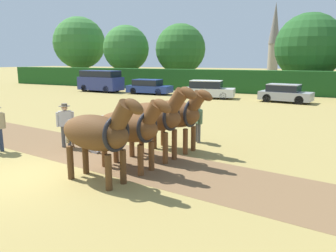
{
  "coord_description": "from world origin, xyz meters",
  "views": [
    {
      "loc": [
        7.62,
        -6.33,
        3.34
      ],
      "look_at": [
        2.78,
        3.52,
        1.1
      ],
      "focal_mm": 35.0,
      "sensor_mm": 36.0,
      "label": 1
    }
  ],
  "objects_px": {
    "tree_left": "(126,49)",
    "church_spire": "(274,38)",
    "parked_car_left": "(149,87)",
    "parked_van": "(101,81)",
    "farmer_beside_team": "(198,120)",
    "farmer_at_plow": "(65,122)",
    "draft_horse_trail_right": "(176,114)",
    "draft_horse_trail_left": "(155,117)",
    "parked_car_center": "(285,94)",
    "tree_center_left": "(180,49)",
    "parked_car_center_left": "(208,90)",
    "tree_far_left": "(79,43)",
    "tree_center": "(309,47)",
    "draft_horse_lead_right": "(130,127)",
    "plow": "(87,143)",
    "draft_horse_lead_left": "(98,133)"
  },
  "relations": [
    {
      "from": "farmer_at_plow",
      "to": "farmer_beside_team",
      "type": "bearing_deg",
      "value": 76.9
    },
    {
      "from": "tree_left",
      "to": "church_spire",
      "type": "bearing_deg",
      "value": 64.31
    },
    {
      "from": "draft_horse_lead_left",
      "to": "draft_horse_trail_left",
      "type": "bearing_deg",
      "value": 89.89
    },
    {
      "from": "church_spire",
      "to": "farmer_beside_team",
      "type": "height_order",
      "value": "church_spire"
    },
    {
      "from": "tree_far_left",
      "to": "draft_horse_trail_right",
      "type": "xyz_separation_m",
      "value": [
        28.68,
        -28.03,
        -4.32
      ]
    },
    {
      "from": "tree_left",
      "to": "parked_car_center",
      "type": "xyz_separation_m",
      "value": [
        21.67,
        -10.42,
        -4.05
      ]
    },
    {
      "from": "draft_horse_lead_left",
      "to": "parked_car_center_left",
      "type": "distance_m",
      "value": 20.8
    },
    {
      "from": "church_spire",
      "to": "plow",
      "type": "distance_m",
      "value": 58.86
    },
    {
      "from": "parked_car_center",
      "to": "parked_car_left",
      "type": "bearing_deg",
      "value": -175.05
    },
    {
      "from": "tree_left",
      "to": "tree_center_left",
      "type": "bearing_deg",
      "value": 8.16
    },
    {
      "from": "farmer_at_plow",
      "to": "parked_car_center_left",
      "type": "height_order",
      "value": "farmer_at_plow"
    },
    {
      "from": "draft_horse_trail_left",
      "to": "draft_horse_trail_right",
      "type": "xyz_separation_m",
      "value": [
        0.16,
        1.3,
        -0.09
      ]
    },
    {
      "from": "farmer_beside_team",
      "to": "parked_van",
      "type": "relative_size",
      "value": 0.33
    },
    {
      "from": "draft_horse_lead_right",
      "to": "plow",
      "type": "relative_size",
      "value": 1.91
    },
    {
      "from": "draft_horse_trail_right",
      "to": "parked_car_center",
      "type": "relative_size",
      "value": 0.67
    },
    {
      "from": "tree_center",
      "to": "church_spire",
      "type": "distance_m",
      "value": 31.07
    },
    {
      "from": "draft_horse_trail_right",
      "to": "parked_car_left",
      "type": "height_order",
      "value": "draft_horse_trail_right"
    },
    {
      "from": "draft_horse_trail_left",
      "to": "farmer_beside_team",
      "type": "distance_m",
      "value": 2.84
    },
    {
      "from": "tree_center_left",
      "to": "parked_car_left",
      "type": "height_order",
      "value": "tree_center_left"
    },
    {
      "from": "tree_left",
      "to": "draft_horse_lead_left",
      "type": "distance_m",
      "value": 36.48
    },
    {
      "from": "draft_horse_trail_left",
      "to": "draft_horse_trail_right",
      "type": "distance_m",
      "value": 1.32
    },
    {
      "from": "church_spire",
      "to": "farmer_at_plow",
      "type": "bearing_deg",
      "value": -88.62
    },
    {
      "from": "draft_horse_lead_left",
      "to": "plow",
      "type": "relative_size",
      "value": 1.96
    },
    {
      "from": "tree_left",
      "to": "parked_car_left",
      "type": "relative_size",
      "value": 1.77
    },
    {
      "from": "tree_center",
      "to": "draft_horse_trail_right",
      "type": "distance_m",
      "value": 27.25
    },
    {
      "from": "parked_van",
      "to": "parked_car_left",
      "type": "xyz_separation_m",
      "value": [
        5.7,
        0.17,
        -0.44
      ]
    },
    {
      "from": "tree_far_left",
      "to": "farmer_beside_team",
      "type": "xyz_separation_m",
      "value": [
        29.0,
        -26.59,
        -4.77
      ]
    },
    {
      "from": "parked_van",
      "to": "parked_car_center_left",
      "type": "bearing_deg",
      "value": 0.29
    },
    {
      "from": "tree_center_left",
      "to": "parked_car_center_left",
      "type": "bearing_deg",
      "value": -55.9
    },
    {
      "from": "plow",
      "to": "parked_car_center_left",
      "type": "xyz_separation_m",
      "value": [
        -1.68,
        18.08,
        0.42
      ]
    },
    {
      "from": "tree_center_left",
      "to": "draft_horse_trail_left",
      "type": "height_order",
      "value": "tree_center_left"
    },
    {
      "from": "tree_center_left",
      "to": "draft_horse_lead_right",
      "type": "relative_size",
      "value": 2.69
    },
    {
      "from": "farmer_beside_team",
      "to": "parked_car_center_left",
      "type": "relative_size",
      "value": 0.34
    },
    {
      "from": "draft_horse_trail_right",
      "to": "parked_car_center_left",
      "type": "xyz_separation_m",
      "value": [
        -4.56,
        16.48,
        -0.64
      ]
    },
    {
      "from": "tree_left",
      "to": "parked_car_center",
      "type": "height_order",
      "value": "tree_left"
    },
    {
      "from": "draft_horse_lead_left",
      "to": "farmer_at_plow",
      "type": "height_order",
      "value": "draft_horse_lead_left"
    },
    {
      "from": "farmer_at_plow",
      "to": "parked_car_left",
      "type": "xyz_separation_m",
      "value": [
        -6.87,
        18.66,
        -0.3
      ]
    },
    {
      "from": "tree_left",
      "to": "parked_car_center",
      "type": "bearing_deg",
      "value": -25.68
    },
    {
      "from": "farmer_at_plow",
      "to": "draft_horse_trail_right",
      "type": "bearing_deg",
      "value": 63.07
    },
    {
      "from": "parked_car_center_left",
      "to": "tree_far_left",
      "type": "bearing_deg",
      "value": 145.64
    },
    {
      "from": "parked_van",
      "to": "parked_car_center_left",
      "type": "height_order",
      "value": "parked_van"
    },
    {
      "from": "draft_horse_trail_right",
      "to": "parked_car_left",
      "type": "xyz_separation_m",
      "value": [
        -10.87,
        17.18,
        -0.68
      ]
    },
    {
      "from": "church_spire",
      "to": "draft_horse_trail_right",
      "type": "relative_size",
      "value": 5.06
    },
    {
      "from": "draft_horse_lead_right",
      "to": "plow",
      "type": "xyz_separation_m",
      "value": [
        -2.53,
        1.01,
        -1.02
      ]
    },
    {
      "from": "tree_far_left",
      "to": "draft_horse_lead_right",
      "type": "relative_size",
      "value": 3.29
    },
    {
      "from": "church_spire",
      "to": "farmer_beside_team",
      "type": "bearing_deg",
      "value": -84.1
    },
    {
      "from": "draft_horse_trail_left",
      "to": "parked_car_center_left",
      "type": "height_order",
      "value": "draft_horse_trail_left"
    },
    {
      "from": "church_spire",
      "to": "parked_van",
      "type": "relative_size",
      "value": 2.92
    },
    {
      "from": "parked_van",
      "to": "tree_center",
      "type": "bearing_deg",
      "value": 30.0
    },
    {
      "from": "tree_center",
      "to": "parked_car_left",
      "type": "relative_size",
      "value": 1.82
    }
  ]
}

